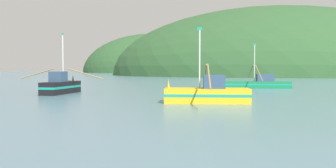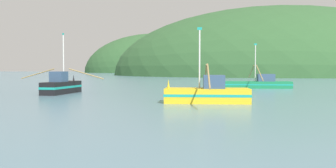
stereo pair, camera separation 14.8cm
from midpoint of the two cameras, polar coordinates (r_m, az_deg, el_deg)
name	(u,v)px [view 2 (the right image)]	position (r m, az deg, el deg)	size (l,w,h in m)	color
hill_far_center	(274,75)	(154.25, 16.46, 1.39)	(131.04, 104.83, 54.09)	#2D562D
hill_far_right	(155,72)	(233.73, -2.10, 1.83)	(90.14, 72.11, 49.93)	#2D562D
fishing_boat_black	(61,86)	(39.45, -16.38, -0.29)	(9.26, 6.44, 6.40)	black
fishing_boat_yellow	(208,93)	(28.02, 6.45, -1.45)	(6.55, 12.18, 5.81)	gold
fishing_boat_green	(256,84)	(49.83, 13.86, 0.06)	(9.59, 13.78, 5.98)	#197A47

